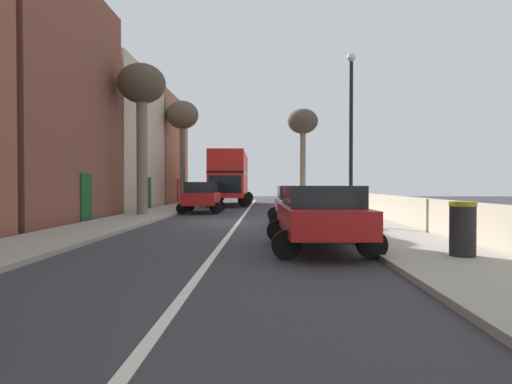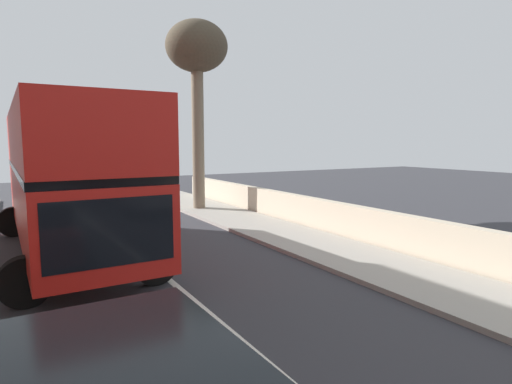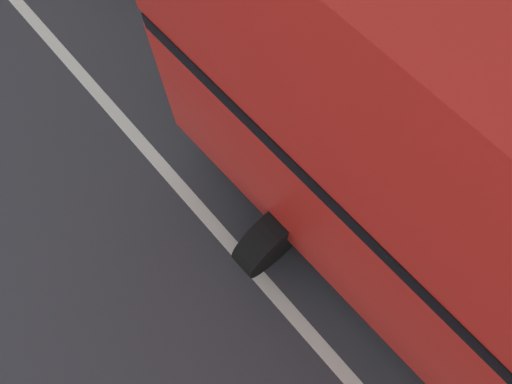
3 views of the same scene
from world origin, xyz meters
The scene contains 2 objects.
double_decker_bus centered at (-1.70, 16.17, 2.35)m, with size 3.69×10.70×4.06m.
street_tree_right_3 centered at (4.53, 21.77, 7.06)m, with size 2.79×2.79×8.49m.
Camera 2 is at (-3.04, 3.49, 3.17)m, focal length 29.68 mm.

